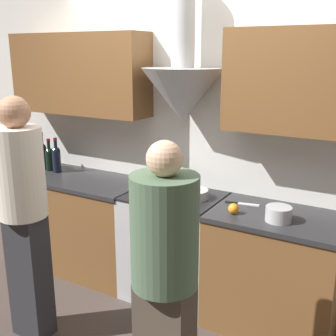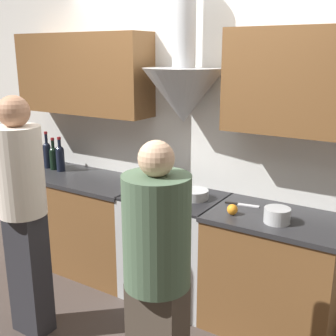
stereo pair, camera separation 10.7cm
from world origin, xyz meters
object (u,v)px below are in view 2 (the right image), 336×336
Objects in this scene: stock_pot at (157,183)px; orange_fruit at (232,209)px; wine_bottle_1 at (40,154)px; person_foreground_left at (23,208)px; wine_bottle_0 at (35,153)px; wine_bottle_2 at (47,154)px; stove_range at (175,246)px; person_foreground_right at (157,276)px; saucepan at (277,215)px; wine_bottle_3 at (54,157)px; mixing_bowl at (194,194)px; wine_bottle_4 at (60,157)px.

stock_pot is 0.74m from orange_fruit.
person_foreground_left is (0.94, -0.99, -0.06)m from wine_bottle_1.
wine_bottle_2 is (0.18, 0.00, 0.02)m from wine_bottle_0.
wine_bottle_0 is (-1.67, 0.05, 0.57)m from stove_range.
wine_bottle_0 is at bearing 178.35° from stove_range.
wine_bottle_0 is 4.09× the size of orange_fruit.
saucepan is at bearing 72.45° from person_foreground_right.
saucepan is (2.35, -0.16, -0.09)m from wine_bottle_2.
wine_bottle_3 is at bearing 176.13° from saucepan.
person_foreground_left is at bearing -129.78° from mixing_bowl.
saucepan is 1.03m from person_foreground_right.
wine_bottle_2 reaches higher than wine_bottle_3.
person_foreground_right reaches higher than saucepan.
wine_bottle_1 is 0.19× the size of person_foreground_left.
wine_bottle_1 reaches higher than wine_bottle_3.
saucepan is (0.86, -0.11, 0.49)m from stove_range.
person_foreground_left reaches higher than stove_range.
stock_pot is at bearing -1.77° from wine_bottle_3.
stock_pot is 1.38× the size of saucepan.
mixing_bowl is at bearing -1.03° from wine_bottle_0.
person_foreground_right is at bearing -90.04° from orange_fruit.
wine_bottle_2 is 4.76× the size of orange_fruit.
stock_pot is 0.34m from mixing_bowl.
stock_pot is at bearing -178.16° from mixing_bowl.
wine_bottle_0 is 2.54m from saucepan.
wine_bottle_4 reaches higher than saucepan.
person_foreground_right is (2.22, -1.14, -0.14)m from wine_bottle_0.
stock_pot reaches higher than orange_fruit.
wine_bottle_1 reaches higher than stove_range.
wine_bottle_2 is at bearing 178.83° from mixing_bowl.
wine_bottle_3 is at bearing 127.24° from person_foreground_left.
wine_bottle_3 reaches higher than stove_range.
orange_fruit reaches higher than stove_range.
person_foreground_right is at bearing -56.66° from stock_pot.
wine_bottle_4 is 0.21× the size of person_foreground_right.
stock_pot is (1.32, -0.04, -0.07)m from wine_bottle_2.
mixing_bowl is at bearing 50.22° from person_foreground_left.
wine_bottle_4 is at bearing 174.78° from orange_fruit.
person_foreground_right is (2.04, -1.14, -0.16)m from wine_bottle_2.
wine_bottle_1 is 2.14m from orange_fruit.
stock_pot is at bearing 63.90° from person_foreground_left.
wine_bottle_3 is at bearing 178.23° from stock_pot.
mixing_bowl is at bearing -0.99° from wine_bottle_3.
stove_range is at bearing 172.69° from saucepan.
wine_bottle_0 is at bearing -179.74° from wine_bottle_2.
wine_bottle_3 is 2.26m from person_foreground_right.
person_foreground_right reaches higher than orange_fruit.
stove_range is 1.68m from wine_bottle_1.
stove_range is 2.68× the size of wine_bottle_4.
wine_bottle_0 is at bearing 135.82° from person_foreground_left.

